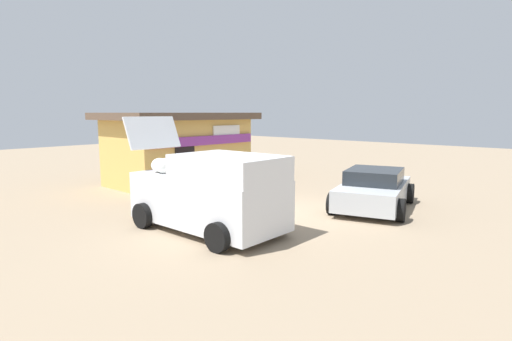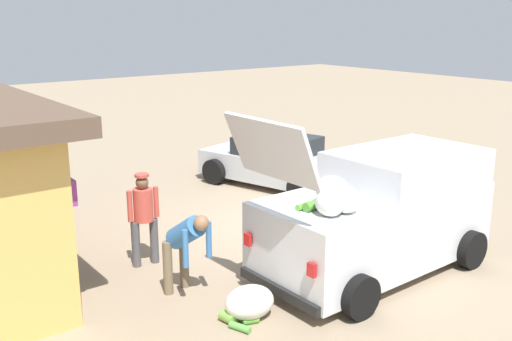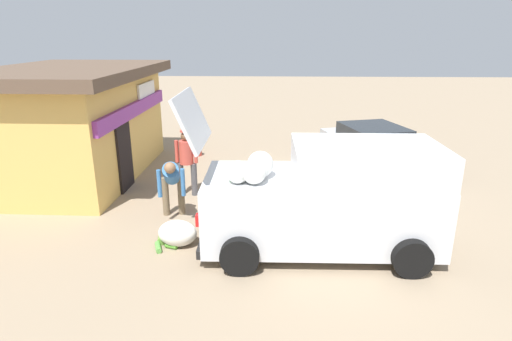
{
  "view_description": "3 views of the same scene",
  "coord_description": "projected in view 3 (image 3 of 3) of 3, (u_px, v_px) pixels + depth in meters",
  "views": [
    {
      "loc": [
        -9.57,
        -7.64,
        3.02
      ],
      "look_at": [
        0.07,
        0.97,
        1.17
      ],
      "focal_mm": 28.42,
      "sensor_mm": 36.0,
      "label": 1
    },
    {
      "loc": [
        -9.0,
        7.4,
        4.27
      ],
      "look_at": [
        -0.12,
        0.56,
        1.29
      ],
      "focal_mm": 41.12,
      "sensor_mm": 36.0,
      "label": 2
    },
    {
      "loc": [
        -10.04,
        0.99,
        3.88
      ],
      "look_at": [
        -1.27,
        1.33,
        1.01
      ],
      "focal_mm": 29.64,
      "sensor_mm": 36.0,
      "label": 3
    }
  ],
  "objects": [
    {
      "name": "customer_bending",
      "position": [
        172.0,
        180.0,
        8.99
      ],
      "size": [
        0.84,
        0.62,
        1.4
      ],
      "color": "#726047",
      "rests_on": "ground_plane"
    },
    {
      "name": "parked_sedan",
      "position": [
        372.0,
        147.0,
        12.66
      ],
      "size": [
        4.25,
        2.99,
        1.26
      ],
      "color": "#B2B7BC",
      "rests_on": "ground_plane"
    },
    {
      "name": "unloaded_banana_pile",
      "position": [
        177.0,
        234.0,
        8.04
      ],
      "size": [
        0.73,
        0.85,
        0.49
      ],
      "color": "silver",
      "rests_on": "ground_plane"
    },
    {
      "name": "vendor_standing",
      "position": [
        186.0,
        158.0,
        10.34
      ],
      "size": [
        0.37,
        0.57,
        1.66
      ],
      "color": "#4C4C51",
      "rests_on": "ground_plane"
    },
    {
      "name": "delivery_van",
      "position": [
        327.0,
        197.0,
        7.73
      ],
      "size": [
        2.26,
        4.62,
        2.91
      ],
      "color": "silver",
      "rests_on": "ground_plane"
    },
    {
      "name": "ground_plane",
      "position": [
        310.0,
        193.0,
        10.71
      ],
      "size": [
        60.0,
        60.0,
        0.0
      ],
      "primitive_type": "plane",
      "color": "gray"
    },
    {
      "name": "storefront_bar",
      "position": [
        75.0,
        122.0,
        11.59
      ],
      "size": [
        6.24,
        4.08,
        3.02
      ],
      "color": "#E0B259",
      "rests_on": "ground_plane"
    },
    {
      "name": "paint_bucket",
      "position": [
        197.0,
        151.0,
        13.96
      ],
      "size": [
        0.34,
        0.34,
        0.33
      ],
      "primitive_type": "cylinder",
      "color": "#BF3F33",
      "rests_on": "ground_plane"
    }
  ]
}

